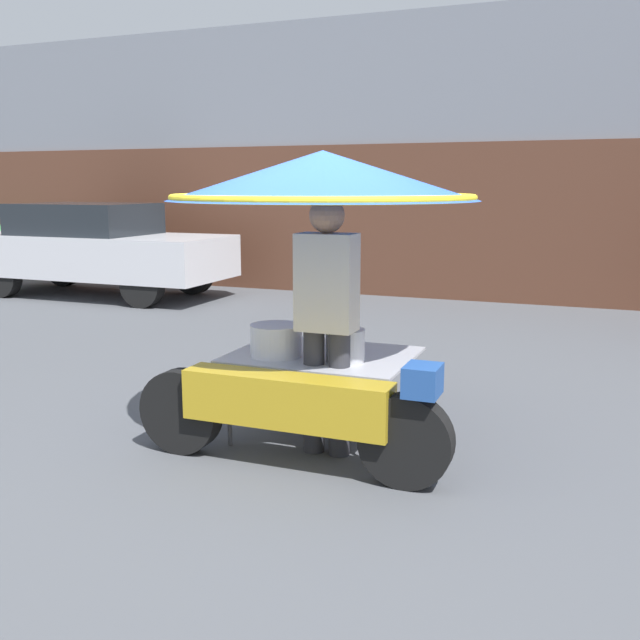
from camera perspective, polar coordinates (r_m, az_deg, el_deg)
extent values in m
plane|color=#4C4F54|center=(4.84, -2.01, -10.72)|extent=(36.00, 36.00, 0.00)
cube|color=gray|center=(12.19, 13.30, 12.41)|extent=(28.00, 2.00, 4.36)
cube|color=#563323|center=(11.18, 12.30, 7.60)|extent=(23.80, 0.06, 2.40)
cylinder|color=black|center=(4.29, 6.87, -9.59)|extent=(0.57, 0.14, 0.57)
cylinder|color=black|center=(4.89, -11.04, -7.17)|extent=(0.57, 0.14, 0.57)
cube|color=#B7931E|center=(4.48, -2.71, -6.47)|extent=(1.36, 0.24, 0.32)
cube|color=#234C93|center=(4.16, 8.21, -4.81)|extent=(0.20, 0.24, 0.18)
cylinder|color=black|center=(5.35, 1.32, -5.71)|extent=(0.51, 0.14, 0.51)
cylinder|color=#515156|center=(4.55, 4.62, -8.23)|extent=(0.03, 0.03, 0.59)
cylinder|color=#515156|center=(5.29, 7.18, -5.53)|extent=(0.03, 0.03, 0.59)
cylinder|color=#515156|center=(4.94, -7.28, -6.72)|extent=(0.03, 0.03, 0.59)
cylinder|color=#515156|center=(5.64, -3.32, -4.46)|extent=(0.03, 0.03, 0.59)
cube|color=#B2B2B7|center=(5.00, 0.21, -2.83)|extent=(1.25, 0.95, 0.02)
cylinder|color=#B2B2B7|center=(4.90, 0.21, 3.33)|extent=(0.03, 0.03, 1.06)
cone|color=blue|center=(4.86, 0.22, 11.48)|extent=(2.10, 2.10, 0.33)
torus|color=yellow|center=(4.86, 0.22, 9.78)|extent=(2.04, 2.04, 0.05)
cylinder|color=silver|center=(4.93, -3.53, -1.62)|extent=(0.36, 0.36, 0.22)
cylinder|color=#B7B7BC|center=(4.77, 2.03, -2.03)|extent=(0.26, 0.26, 0.22)
cylinder|color=#2D2D33|center=(4.77, -0.48, -5.70)|extent=(0.14, 0.14, 0.84)
cylinder|color=#2D2D33|center=(4.71, 1.56, -5.93)|extent=(0.14, 0.14, 0.84)
cube|color=beige|center=(4.58, 0.55, 3.02)|extent=(0.38, 0.22, 0.63)
sphere|color=#A87A5B|center=(4.54, 0.56, 8.38)|extent=(0.23, 0.23, 0.23)
cylinder|color=black|center=(10.71, -14.05, 2.73)|extent=(0.66, 0.20, 0.66)
cylinder|color=black|center=(11.88, -10.10, 3.65)|extent=(0.66, 0.20, 0.66)
cylinder|color=black|center=(12.44, -24.11, 3.20)|extent=(0.66, 0.20, 0.66)
cylinder|color=black|center=(13.46, -19.83, 4.00)|extent=(0.66, 0.20, 0.66)
cube|color=silver|center=(12.04, -17.35, 4.99)|extent=(4.29, 1.67, 0.66)
cube|color=#1E2328|center=(12.13, -18.31, 7.70)|extent=(2.06, 1.47, 0.49)
cylinder|color=gray|center=(15.27, -24.03, 3.69)|extent=(0.43, 0.43, 0.27)
sphere|color=#388442|center=(15.22, -24.17, 5.46)|extent=(0.80, 0.80, 0.80)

